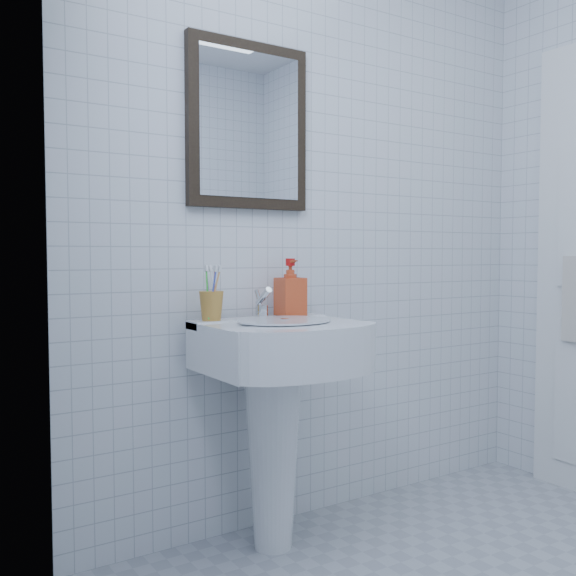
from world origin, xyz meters
TOP-DOWN VIEW (x-y plane):
  - wall_back at (0.00, 1.20)m, footprint 2.20×0.02m
  - wall_left at (-1.10, 0.00)m, footprint 0.02×2.40m
  - washbasin at (-0.37, 0.99)m, footprint 0.55×0.40m
  - faucet at (-0.37, 1.08)m, footprint 0.05×0.10m
  - toothbrush_cup at (-0.57, 1.10)m, footprint 0.11×0.11m
  - soap_dispenser at (-0.23, 1.10)m, footprint 0.10×0.10m
  - wall_mirror at (-0.37, 1.18)m, footprint 0.50×0.04m

SIDE VIEW (x-z plane):
  - washbasin at x=-0.37m, z-range 0.14..0.98m
  - faucet at x=-0.37m, z-range 0.82..0.94m
  - toothbrush_cup at x=-0.57m, z-range 0.83..0.94m
  - soap_dispenser at x=-0.23m, z-range 0.83..1.05m
  - wall_back at x=0.00m, z-range 0.00..2.50m
  - wall_left at x=-1.10m, z-range 0.00..2.50m
  - wall_mirror at x=-0.37m, z-range 1.24..1.86m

